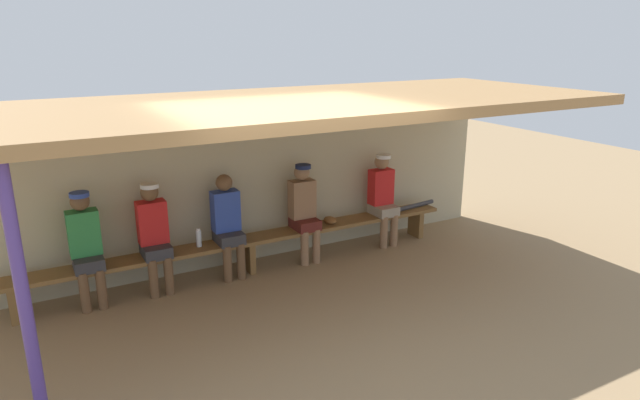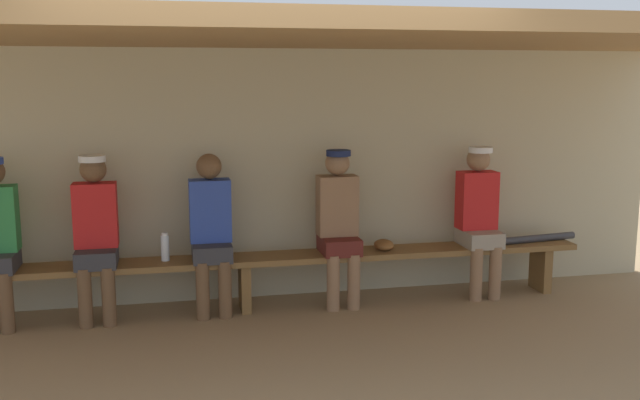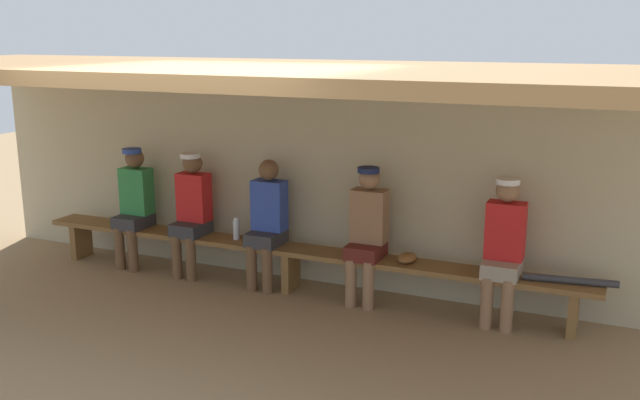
{
  "view_description": "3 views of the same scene",
  "coord_description": "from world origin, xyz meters",
  "px_view_note": "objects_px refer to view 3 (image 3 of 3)",
  "views": [
    {
      "loc": [
        -2.44,
        -4.86,
        3.04
      ],
      "look_at": [
        0.87,
        1.19,
        0.95
      ],
      "focal_mm": 31.27,
      "sensor_mm": 36.0,
      "label": 1
    },
    {
      "loc": [
        -0.62,
        -4.35,
        1.96
      ],
      "look_at": [
        0.62,
        1.41,
        0.95
      ],
      "focal_mm": 40.46,
      "sensor_mm": 36.0,
      "label": 2
    },
    {
      "loc": [
        3.05,
        -4.65,
        2.59
      ],
      "look_at": [
        0.41,
        1.37,
        1.03
      ],
      "focal_mm": 39.75,
      "sensor_mm": 36.0,
      "label": 3
    }
  ],
  "objects_px": {
    "player_leftmost": "(267,219)",
    "baseball_glove_dark_brown": "(407,258)",
    "player_near_post": "(191,208)",
    "player_middle": "(134,202)",
    "player_with_sunglasses": "(367,229)",
    "water_bottle_blue": "(236,229)",
    "baseball_bat": "(570,280)",
    "player_in_blue": "(504,244)",
    "bench": "(291,254)"
  },
  "relations": [
    {
      "from": "player_near_post",
      "to": "baseball_glove_dark_brown",
      "type": "relative_size",
      "value": 5.6
    },
    {
      "from": "water_bottle_blue",
      "to": "baseball_glove_dark_brown",
      "type": "xyz_separation_m",
      "value": [
        1.88,
        -0.02,
        -0.07
      ]
    },
    {
      "from": "player_leftmost",
      "to": "player_in_blue",
      "type": "bearing_deg",
      "value": 0.01
    },
    {
      "from": "player_with_sunglasses",
      "to": "baseball_bat",
      "type": "bearing_deg",
      "value": -0.11
    },
    {
      "from": "water_bottle_blue",
      "to": "player_near_post",
      "type": "bearing_deg",
      "value": -178.05
    },
    {
      "from": "player_with_sunglasses",
      "to": "player_near_post",
      "type": "bearing_deg",
      "value": 180.0
    },
    {
      "from": "player_with_sunglasses",
      "to": "player_middle",
      "type": "distance_m",
      "value": 2.77
    },
    {
      "from": "player_in_blue",
      "to": "baseball_bat",
      "type": "height_order",
      "value": "player_in_blue"
    },
    {
      "from": "player_in_blue",
      "to": "player_leftmost",
      "type": "bearing_deg",
      "value": -179.99
    },
    {
      "from": "player_near_post",
      "to": "baseball_bat",
      "type": "distance_m",
      "value": 3.89
    },
    {
      "from": "player_leftmost",
      "to": "water_bottle_blue",
      "type": "relative_size",
      "value": 5.69
    },
    {
      "from": "player_leftmost",
      "to": "baseball_glove_dark_brown",
      "type": "distance_m",
      "value": 1.52
    },
    {
      "from": "player_leftmost",
      "to": "baseball_bat",
      "type": "xyz_separation_m",
      "value": [
        2.97,
        -0.0,
        -0.24
      ]
    },
    {
      "from": "player_leftmost",
      "to": "player_middle",
      "type": "distance_m",
      "value": 1.68
    },
    {
      "from": "player_middle",
      "to": "bench",
      "type": "bearing_deg",
      "value": -0.1
    },
    {
      "from": "player_near_post",
      "to": "baseball_glove_dark_brown",
      "type": "bearing_deg",
      "value": -0.04
    },
    {
      "from": "player_in_blue",
      "to": "water_bottle_blue",
      "type": "relative_size",
      "value": 5.73
    },
    {
      "from": "player_near_post",
      "to": "player_with_sunglasses",
      "type": "distance_m",
      "value": 2.01
    },
    {
      "from": "player_near_post",
      "to": "baseball_bat",
      "type": "xyz_separation_m",
      "value": [
        3.89,
        -0.0,
        -0.25
      ]
    },
    {
      "from": "water_bottle_blue",
      "to": "player_middle",
      "type": "bearing_deg",
      "value": -179.19
    },
    {
      "from": "player_leftmost",
      "to": "player_middle",
      "type": "relative_size",
      "value": 0.99
    },
    {
      "from": "bench",
      "to": "player_middle",
      "type": "relative_size",
      "value": 4.46
    },
    {
      "from": "player_with_sunglasses",
      "to": "baseball_bat",
      "type": "xyz_separation_m",
      "value": [
        1.88,
        -0.0,
        -0.25
      ]
    },
    {
      "from": "player_near_post",
      "to": "player_in_blue",
      "type": "bearing_deg",
      "value": 0.0
    },
    {
      "from": "baseball_glove_dark_brown",
      "to": "baseball_bat",
      "type": "relative_size",
      "value": 0.3
    },
    {
      "from": "bench",
      "to": "player_near_post",
      "type": "relative_size",
      "value": 4.46
    },
    {
      "from": "player_in_blue",
      "to": "baseball_bat",
      "type": "relative_size",
      "value": 1.69
    },
    {
      "from": "player_near_post",
      "to": "player_middle",
      "type": "bearing_deg",
      "value": 180.0
    },
    {
      "from": "player_leftmost",
      "to": "baseball_glove_dark_brown",
      "type": "height_order",
      "value": "player_leftmost"
    },
    {
      "from": "player_middle",
      "to": "baseball_glove_dark_brown",
      "type": "bearing_deg",
      "value": -0.03
    },
    {
      "from": "bench",
      "to": "player_near_post",
      "type": "height_order",
      "value": "player_near_post"
    },
    {
      "from": "player_middle",
      "to": "baseball_bat",
      "type": "height_order",
      "value": "player_middle"
    },
    {
      "from": "baseball_glove_dark_brown",
      "to": "water_bottle_blue",
      "type": "bearing_deg",
      "value": 95.77
    },
    {
      "from": "bench",
      "to": "player_with_sunglasses",
      "type": "distance_m",
      "value": 0.9
    },
    {
      "from": "player_near_post",
      "to": "player_middle",
      "type": "distance_m",
      "value": 0.76
    },
    {
      "from": "baseball_glove_dark_brown",
      "to": "bench",
      "type": "bearing_deg",
      "value": 96.47
    },
    {
      "from": "player_with_sunglasses",
      "to": "water_bottle_blue",
      "type": "relative_size",
      "value": 5.73
    },
    {
      "from": "player_leftmost",
      "to": "baseball_glove_dark_brown",
      "type": "bearing_deg",
      "value": -0.04
    },
    {
      "from": "bench",
      "to": "baseball_bat",
      "type": "bearing_deg",
      "value": -0.0
    },
    {
      "from": "player_with_sunglasses",
      "to": "player_middle",
      "type": "height_order",
      "value": "same"
    },
    {
      "from": "player_near_post",
      "to": "player_with_sunglasses",
      "type": "xyz_separation_m",
      "value": [
        2.01,
        0.0,
        0.0
      ]
    },
    {
      "from": "player_middle",
      "to": "player_with_sunglasses",
      "type": "bearing_deg",
      "value": 0.0
    },
    {
      "from": "player_near_post",
      "to": "player_middle",
      "type": "height_order",
      "value": "same"
    },
    {
      "from": "bench",
      "to": "water_bottle_blue",
      "type": "relative_size",
      "value": 25.56
    },
    {
      "from": "player_near_post",
      "to": "player_with_sunglasses",
      "type": "height_order",
      "value": "same"
    },
    {
      "from": "player_leftmost",
      "to": "player_with_sunglasses",
      "type": "xyz_separation_m",
      "value": [
        1.09,
        0.0,
        0.02
      ]
    },
    {
      "from": "player_middle",
      "to": "baseball_bat",
      "type": "bearing_deg",
      "value": -0.04
    },
    {
      "from": "player_middle",
      "to": "baseball_glove_dark_brown",
      "type": "height_order",
      "value": "player_middle"
    },
    {
      "from": "player_with_sunglasses",
      "to": "player_leftmost",
      "type": "bearing_deg",
      "value": -179.97
    },
    {
      "from": "player_with_sunglasses",
      "to": "baseball_glove_dark_brown",
      "type": "xyz_separation_m",
      "value": [
        0.41,
        -0.0,
        -0.24
      ]
    }
  ]
}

